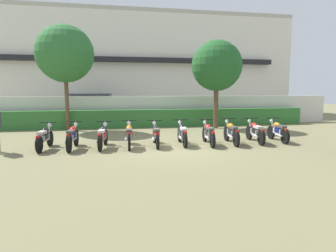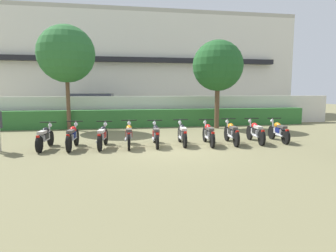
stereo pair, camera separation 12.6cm
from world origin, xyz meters
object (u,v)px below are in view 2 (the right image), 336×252
Objects in this scene: tree_far_side at (218,66)px; motorcycle_in_row_2 at (103,136)px; tree_near_inspector at (66,54)px; motorcycle_in_row_0 at (45,137)px; motorcycle_in_row_3 at (129,135)px; motorcycle_in_row_8 at (255,132)px; motorcycle_in_row_6 at (208,133)px; motorcycle_in_row_4 at (156,134)px; motorcycle_in_row_9 at (279,131)px; motorcycle_in_row_7 at (231,132)px; motorcycle_in_row_1 at (73,136)px; parked_car at (94,108)px; motorcycle_in_row_5 at (182,133)px.

tree_far_side is 2.60× the size of motorcycle_in_row_2.
tree_near_inspector is 8.05m from tree_far_side.
motorcycle_in_row_3 reaches higher than motorcycle_in_row_0.
motorcycle_in_row_6 is at bearing 98.94° from motorcycle_in_row_8.
motorcycle_in_row_4 is (-4.02, -4.48, -2.98)m from tree_far_side.
motorcycle_in_row_9 is (6.12, 0.05, -0.02)m from motorcycle_in_row_3.
motorcycle_in_row_8 is (6.05, -0.00, 0.00)m from motorcycle_in_row_2.
motorcycle_in_row_7 is (7.03, -0.17, 0.01)m from motorcycle_in_row_0.
motorcycle_in_row_1 is at bearing -147.31° from tree_far_side.
motorcycle_in_row_1 is 1.02× the size of motorcycle_in_row_2.
motorcycle_in_row_3 is (2.03, -0.01, 0.00)m from motorcycle_in_row_1.
motorcycle_in_row_4 is 4.06m from motorcycle_in_row_8.
tree_near_inspector is 2.85× the size of motorcycle_in_row_3.
tree_near_inspector is at bearing 64.76° from motorcycle_in_row_9.
motorcycle_in_row_0 is at bearing -90.48° from tree_near_inspector.
parked_car is at bearing 46.57° from motorcycle_in_row_9.
motorcycle_in_row_0 is 0.94× the size of motorcycle_in_row_8.
tree_far_side reaches higher than motorcycle_in_row_5.
motorcycle_in_row_2 is at bearing 91.60° from motorcycle_in_row_3.
motorcycle_in_row_2 is (1.07, 0.01, -0.01)m from motorcycle_in_row_1.
tree_far_side reaches higher than motorcycle_in_row_4.
motorcycle_in_row_3 is at bearing -60.62° from tree_near_inspector.
parked_car is 9.01m from motorcycle_in_row_2.
parked_car is 9.74m from motorcycle_in_row_5.
motorcycle_in_row_3 reaches higher than motorcycle_in_row_2.
motorcycle_in_row_9 is at bearing -85.87° from motorcycle_in_row_0.
parked_car is 11.37m from motorcycle_in_row_8.
motorcycle_in_row_3 reaches higher than motorcycle_in_row_6.
motorcycle_in_row_8 is at bearing -46.82° from parked_car.
tree_far_side is 8.09m from motorcycle_in_row_2.
tree_far_side is 2.50× the size of motorcycle_in_row_7.
motorcycle_in_row_2 is 1.03× the size of motorcycle_in_row_9.
tree_far_side is 6.14m from motorcycle_in_row_5.
parked_car is 2.59× the size of motorcycle_in_row_9.
motorcycle_in_row_1 reaches higher than motorcycle_in_row_5.
motorcycle_in_row_8 is (6.99, -8.95, -0.49)m from parked_car.
motorcycle_in_row_7 reaches higher than motorcycle_in_row_2.
motorcycle_in_row_7 is (-1.02, -4.60, -2.97)m from tree_far_side.
motorcycle_in_row_5 is 4.07m from motorcycle_in_row_9.
motorcycle_in_row_0 is 0.98m from motorcycle_in_row_1.
tree_near_inspector reaches higher than motorcycle_in_row_3.
motorcycle_in_row_3 is at bearing 95.07° from motorcycle_in_row_9.
motorcycle_in_row_3 is 4.02m from motorcycle_in_row_7.
motorcycle_in_row_1 is at bearing 95.44° from motorcycle_in_row_7.
motorcycle_in_row_7 is at bearing -86.87° from motorcycle_in_row_0.
parked_car is 10.81m from motorcycle_in_row_7.
motorcycle_in_row_6 reaches higher than motorcycle_in_row_9.
motorcycle_in_row_9 is (5.10, -0.02, 0.00)m from motorcycle_in_row_4.
motorcycle_in_row_6 is (5.10, -0.08, -0.01)m from motorcycle_in_row_1.
motorcycle_in_row_9 is at bearing -86.64° from motorcycle_in_row_3.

